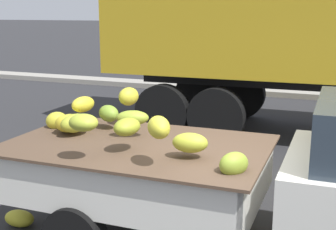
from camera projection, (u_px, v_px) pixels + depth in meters
curb_strip at (317, 95)px, 13.23m from camera, size 80.00×0.80×0.16m
pickup_truck at (323, 185)px, 4.23m from camera, size 4.91×1.87×1.70m
fallen_banana_bunch_near_tailgate at (19, 218)px, 5.31m from camera, size 0.38×0.25×0.19m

